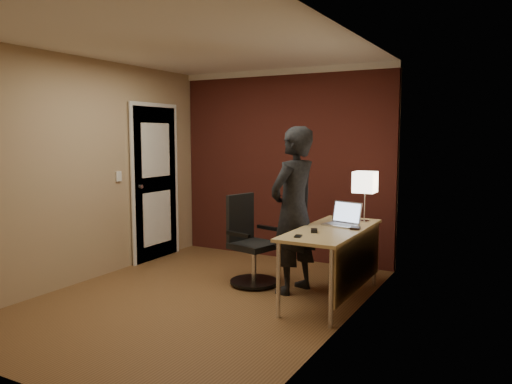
# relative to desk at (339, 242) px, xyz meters

# --- Properties ---
(room) EXTENTS (4.00, 4.00, 4.00)m
(room) POSITION_rel_desk_xyz_m (-1.53, 0.95, 0.77)
(room) COLOR brown
(room) RESTS_ON ground
(desk) EXTENTS (0.60, 1.50, 0.73)m
(desk) POSITION_rel_desk_xyz_m (0.00, 0.00, 0.00)
(desk) COLOR tan
(desk) RESTS_ON ground
(desk_lamp) EXTENTS (0.22, 0.22, 0.54)m
(desk_lamp) POSITION_rel_desk_xyz_m (0.10, 0.51, 0.55)
(desk_lamp) COLOR silver
(desk_lamp) RESTS_ON desk
(laptop) EXTENTS (0.38, 0.33, 0.23)m
(laptop) POSITION_rel_desk_xyz_m (-0.03, 0.24, 0.19)
(laptop) COLOR silver
(laptop) RESTS_ON desk
(mouse) EXTENTS (0.09, 0.12, 0.03)m
(mouse) POSITION_rel_desk_xyz_m (-0.15, -0.28, 0.14)
(mouse) COLOR black
(mouse) RESTS_ON desk
(phone) EXTENTS (0.09, 0.13, 0.01)m
(phone) POSITION_rel_desk_xyz_m (-0.20, -0.53, 0.13)
(phone) COLOR black
(phone) RESTS_ON desk
(wallet) EXTENTS (0.11, 0.12, 0.02)m
(wallet) POSITION_rel_desk_xyz_m (0.15, 0.06, 0.14)
(wallet) COLOR black
(wallet) RESTS_ON desk
(office_chair) EXTENTS (0.54, 0.60, 0.97)m
(office_chair) POSITION_rel_desk_xyz_m (-1.05, 0.09, -0.17)
(office_chair) COLOR black
(office_chair) RESTS_ON ground
(person) EXTENTS (0.56, 0.71, 1.74)m
(person) POSITION_rel_desk_xyz_m (-0.52, 0.07, 0.27)
(person) COLOR black
(person) RESTS_ON ground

